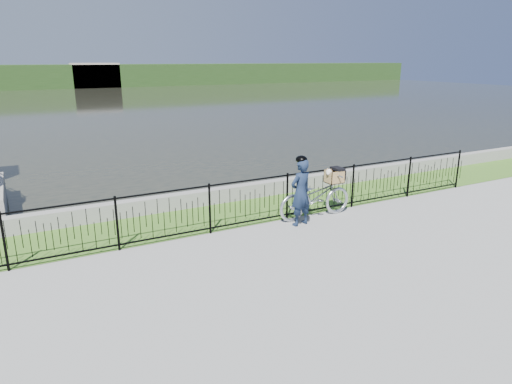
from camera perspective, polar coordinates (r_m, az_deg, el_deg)
ground at (r=9.38m, az=3.80°, el=-7.27°), size 120.00×120.00×0.00m
grass_strip at (r=11.51m, az=-3.01°, el=-2.67°), size 60.00×2.00×0.01m
water at (r=40.71m, az=-21.79°, el=9.90°), size 120.00×120.00×0.00m
quay_wall at (r=12.32m, az=-5.00°, el=-0.47°), size 60.00×0.30×0.40m
fence at (r=10.48m, az=-0.74°, el=-1.30°), size 14.00×0.06×1.15m
far_treeline at (r=67.47m, az=-24.79°, el=12.97°), size 120.00×6.00×3.00m
far_building_right at (r=66.66m, az=-19.44°, el=13.59°), size 6.00×3.00×3.20m
bicycle_rig at (r=11.17m, az=7.44°, el=-0.52°), size 2.00×0.70×1.20m
cyclist at (r=10.53m, az=5.61°, el=0.09°), size 0.63×0.48×1.65m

